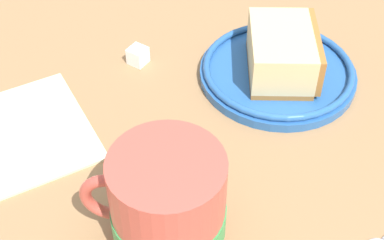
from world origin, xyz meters
The scene contains 6 objects.
ground_plane centered at (0.00, 0.00, -1.69)cm, with size 135.42×135.42×3.37cm, color #936D47.
small_plate centered at (-10.26, 0.54, 0.86)cm, with size 16.82×16.82×1.74cm.
cake_slice centered at (-10.47, 0.69, 3.43)cm, with size 11.25×11.90×4.78cm.
tea_mug centered at (10.54, 11.33, 4.38)cm, with size 10.11×9.51×9.44cm.
folded_napkin centered at (15.53, -6.65, 0.30)cm, with size 11.62×13.91×0.60cm, color beige.
sugar_cube centered at (0.90, -10.22, 0.95)cm, with size 1.90×1.90×1.90cm, color white.
Camera 1 is at (23.66, 34.24, 39.54)cm, focal length 52.65 mm.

